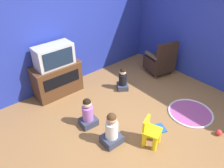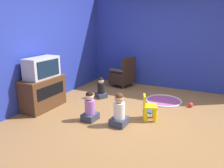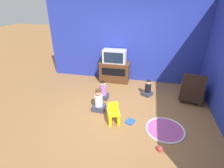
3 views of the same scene
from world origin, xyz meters
TOP-DOWN VIEW (x-y plane):
  - ground_plane at (0.00, 0.00)m, footprint 30.00×30.00m
  - wall_back at (-0.33, 2.11)m, footprint 5.34×0.12m
  - tv_cabinet at (-0.61, 1.81)m, footprint 1.02×0.46m
  - television at (-0.61, 1.78)m, footprint 0.77×0.38m
  - black_armchair at (1.77, 0.92)m, footprint 0.71×0.69m
  - yellow_kid_chair at (-0.17, -0.48)m, footprint 0.35×0.35m
  - play_mat at (1.02, -0.50)m, footprint 0.88×0.88m
  - child_watching_left at (0.57, 1.01)m, footprint 0.35×0.36m
  - child_watching_center at (-0.70, 0.55)m, footprint 0.32×0.28m
  - child_watching_right at (-0.65, -0.05)m, footprint 0.33×0.29m
  - toy_ball at (0.88, -1.14)m, footprint 0.11×0.11m
  - book at (0.21, -0.38)m, footprint 0.26×0.28m

SIDE VIEW (x-z plane):
  - ground_plane at x=0.00m, z-range 0.00..0.00m
  - play_mat at x=1.02m, z-range -0.01..0.03m
  - book at x=0.21m, z-range 0.00..0.02m
  - toy_ball at x=0.88m, z-range 0.00..0.11m
  - yellow_kid_chair at x=-0.17m, z-range -0.03..0.47m
  - child_watching_left at x=0.57m, z-range -0.04..0.49m
  - child_watching_center at x=-0.70m, z-range -0.04..0.55m
  - child_watching_right at x=-0.65m, z-range -0.04..0.59m
  - black_armchair at x=1.77m, z-range -0.10..0.79m
  - tv_cabinet at x=-0.61m, z-range 0.01..0.71m
  - television at x=-0.61m, z-range 0.70..1.15m
  - wall_back at x=-0.33m, z-range 0.00..2.76m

